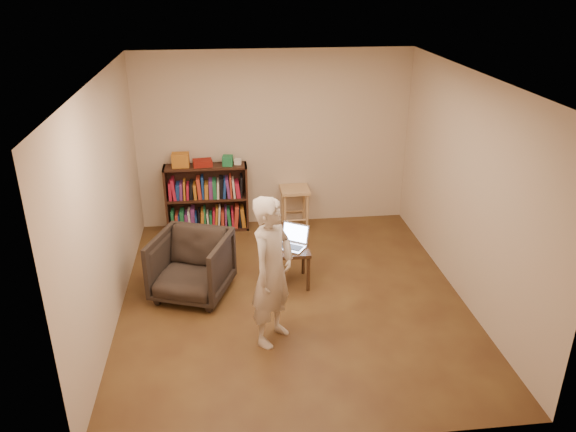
{
  "coord_description": "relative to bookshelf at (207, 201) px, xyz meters",
  "views": [
    {
      "loc": [
        -0.71,
        -5.68,
        3.61
      ],
      "look_at": [
        -0.01,
        0.35,
        0.92
      ],
      "focal_mm": 35.0,
      "sensor_mm": 36.0,
      "label": 1
    }
  ],
  "objects": [
    {
      "name": "wall_right",
      "position": [
        3.02,
        -2.09,
        0.86
      ],
      "size": [
        0.0,
        4.5,
        4.5
      ],
      "primitive_type": "plane",
      "rotation": [
        1.57,
        0.0,
        -1.57
      ],
      "color": "beige",
      "rests_on": "floor"
    },
    {
      "name": "red_cloth",
      "position": [
        -0.03,
        -0.01,
        0.61
      ],
      "size": [
        0.29,
        0.23,
        0.09
      ],
      "primitive_type": "cube",
      "rotation": [
        0.0,
        0.0,
        0.12
      ],
      "color": "maroon",
      "rests_on": "bookshelf"
    },
    {
      "name": "laptop",
      "position": [
        1.06,
        -1.7,
        0.12
      ],
      "size": [
        0.46,
        0.45,
        0.26
      ],
      "rotation": [
        0.0,
        0.0,
        -0.56
      ],
      "color": "silver",
      "rests_on": "side_table"
    },
    {
      "name": "ceiling",
      "position": [
        1.02,
        -2.09,
        2.16
      ],
      "size": [
        4.5,
        4.5,
        0.0
      ],
      "primitive_type": "plane",
      "color": "white",
      "rests_on": "wall_back"
    },
    {
      "name": "bookshelf",
      "position": [
        0.0,
        0.0,
        0.0
      ],
      "size": [
        1.2,
        0.3,
        1.0
      ],
      "color": "black",
      "rests_on": "floor"
    },
    {
      "name": "armchair",
      "position": [
        -0.16,
        -1.87,
        -0.05
      ],
      "size": [
        1.07,
        1.09,
        0.78
      ],
      "primitive_type": "imported",
      "rotation": [
        0.0,
        0.0,
        -0.35
      ],
      "color": "black",
      "rests_on": "floor"
    },
    {
      "name": "wall_back",
      "position": [
        1.02,
        0.16,
        0.86
      ],
      "size": [
        4.0,
        0.0,
        4.0
      ],
      "primitive_type": "plane",
      "rotation": [
        1.57,
        0.0,
        0.0
      ],
      "color": "beige",
      "rests_on": "floor"
    },
    {
      "name": "box_yellow",
      "position": [
        -0.34,
        -0.01,
        0.66
      ],
      "size": [
        0.24,
        0.18,
        0.2
      ],
      "primitive_type": "cube",
      "rotation": [
        0.0,
        0.0,
        -0.01
      ],
      "color": "#C47422",
      "rests_on": "bookshelf"
    },
    {
      "name": "box_white",
      "position": [
        0.48,
        0.01,
        0.6
      ],
      "size": [
        0.11,
        0.11,
        0.08
      ],
      "primitive_type": "cube",
      "rotation": [
        0.0,
        0.0,
        -0.16
      ],
      "color": "silver",
      "rests_on": "bookshelf"
    },
    {
      "name": "box_green",
      "position": [
        0.33,
        -0.03,
        0.63
      ],
      "size": [
        0.16,
        0.16,
        0.14
      ],
      "primitive_type": "cube",
      "rotation": [
        0.0,
        0.0,
        -0.13
      ],
      "color": "#1E7341",
      "rests_on": "bookshelf"
    },
    {
      "name": "side_table",
      "position": [
        1.02,
        -1.74,
        -0.03
      ],
      "size": [
        0.49,
        0.49,
        0.5
      ],
      "color": "black",
      "rests_on": "floor"
    },
    {
      "name": "floor",
      "position": [
        1.02,
        -2.09,
        -0.44
      ],
      "size": [
        4.5,
        4.5,
        0.0
      ],
      "primitive_type": "plane",
      "color": "#422515",
      "rests_on": "ground"
    },
    {
      "name": "wall_left",
      "position": [
        -0.98,
        -2.09,
        0.86
      ],
      "size": [
        0.0,
        4.5,
        4.5
      ],
      "primitive_type": "plane",
      "rotation": [
        1.57,
        0.0,
        1.57
      ],
      "color": "beige",
      "rests_on": "floor"
    },
    {
      "name": "stool",
      "position": [
        1.3,
        -0.06,
        0.05
      ],
      "size": [
        0.42,
        0.42,
        0.61
      ],
      "color": "tan",
      "rests_on": "floor"
    },
    {
      "name": "person",
      "position": [
        0.72,
        -2.86,
        0.37
      ],
      "size": [
        0.66,
        0.7,
        1.62
      ],
      "primitive_type": "imported",
      "rotation": [
        0.0,
        0.0,
        0.93
      ],
      "color": "beige",
      "rests_on": "floor"
    }
  ]
}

